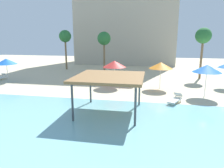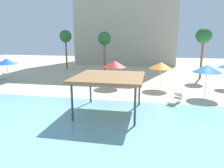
{
  "view_description": "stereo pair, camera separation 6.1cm",
  "coord_description": "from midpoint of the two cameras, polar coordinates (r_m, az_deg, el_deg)",
  "views": [
    {
      "loc": [
        3.35,
        -14.49,
        5.1
      ],
      "look_at": [
        0.19,
        2.0,
        1.3
      ],
      "focal_mm": 33.26,
      "sensor_mm": 36.0,
      "label": 1
    },
    {
      "loc": [
        3.41,
        -14.48,
        5.1
      ],
      "look_at": [
        0.19,
        2.0,
        1.3
      ],
      "focal_mm": 33.26,
      "sensor_mm": 36.0,
      "label": 2
    }
  ],
  "objects": [
    {
      "name": "ground_plane",
      "position": [
        15.73,
        -1.97,
        -6.18
      ],
      "size": [
        80.0,
        80.0,
        0.0
      ],
      "primitive_type": "plane",
      "color": "beige"
    },
    {
      "name": "lagoon_water",
      "position": [
        11.07,
        -8.29,
        -14.71
      ],
      "size": [
        44.0,
        13.5,
        0.04
      ],
      "primitive_type": "cube",
      "color": "#7AB7C1",
      "rests_on": "ground"
    },
    {
      "name": "shade_pavilion",
      "position": [
        13.82,
        -0.65,
        1.66
      ],
      "size": [
        4.52,
        4.52,
        2.6
      ],
      "color": "#42474C",
      "rests_on": "ground"
    },
    {
      "name": "beach_umbrella_red_0",
      "position": [
        21.53,
        0.79,
        5.53
      ],
      "size": [
        2.43,
        2.43,
        2.73
      ],
      "color": "silver",
      "rests_on": "ground"
    },
    {
      "name": "beach_umbrella_blue_2",
      "position": [
        27.07,
        -26.93,
        5.58
      ],
      "size": [
        2.41,
        2.41,
        2.7
      ],
      "color": "silver",
      "rests_on": "ground"
    },
    {
      "name": "beach_umbrella_blue_3",
      "position": [
        19.5,
        24.79,
        3.87
      ],
      "size": [
        2.4,
        2.4,
        2.82
      ],
      "color": "silver",
      "rests_on": "ground"
    },
    {
      "name": "beach_umbrella_orange_5",
      "position": [
        21.2,
        13.4,
        4.98
      ],
      "size": [
        2.32,
        2.32,
        2.68
      ],
      "color": "silver",
      "rests_on": "ground"
    },
    {
      "name": "lounge_chair_0",
      "position": [
        17.2,
        17.14,
        -3.93
      ],
      "size": [
        1.36,
        1.97,
        0.74
      ],
      "rotation": [
        0.0,
        0.0,
        -2.02
      ],
      "color": "white",
      "rests_on": "ground"
    },
    {
      "name": "lounge_chair_1",
      "position": [
        28.81,
        -28.01,
        1.72
      ],
      "size": [
        0.8,
        1.95,
        0.74
      ],
      "rotation": [
        0.0,
        0.0,
        -1.68
      ],
      "color": "white",
      "rests_on": "ground"
    },
    {
      "name": "palm_tree_0",
      "position": [
        30.21,
        -2.05,
        12.16
      ],
      "size": [
        1.9,
        1.9,
        5.87
      ],
      "color": "brown",
      "rests_on": "ground"
    },
    {
      "name": "palm_tree_1",
      "position": [
        28.0,
        23.95,
        11.76
      ],
      "size": [
        1.9,
        1.9,
        6.23
      ],
      "color": "brown",
      "rests_on": "ground"
    },
    {
      "name": "palm_tree_2",
      "position": [
        34.24,
        -12.6,
        12.46
      ],
      "size": [
        1.9,
        1.9,
        6.2
      ],
      "color": "brown",
      "rests_on": "ground"
    },
    {
      "name": "hotel_block_0",
      "position": [
        43.5,
        4.32,
        19.74
      ],
      "size": [
        18.63,
        10.73,
        20.84
      ],
      "primitive_type": "cube",
      "color": "#B2A893",
      "rests_on": "ground"
    }
  ]
}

